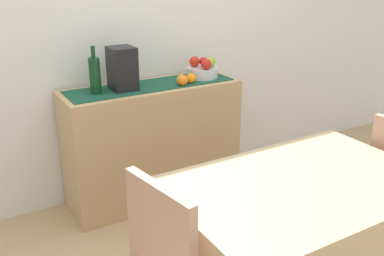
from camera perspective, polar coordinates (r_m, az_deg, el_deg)
name	(u,v)px	position (r m, az deg, el deg)	size (l,w,h in m)	color
room_wall_rear	(127,11)	(3.19, -8.42, 14.88)	(6.40, 0.06, 2.70)	silver
sideboard_console	(153,143)	(3.20, -5.04, -1.98)	(1.25, 0.42, 0.86)	tan
table_runner	(151,85)	(3.06, -5.30, 5.55)	(1.18, 0.32, 0.01)	#174B34
fruit_bowl	(202,72)	(3.24, 1.35, 7.24)	(0.23, 0.23, 0.08)	silver
apple_front	(204,61)	(3.28, 1.52, 8.67)	(0.07, 0.07, 0.07)	red
apple_rear	(206,64)	(3.17, 1.86, 8.32)	(0.08, 0.08, 0.08)	red
apple_right	(194,62)	(3.25, 0.32, 8.65)	(0.08, 0.08, 0.08)	red
apple_left	(210,62)	(3.24, 2.42, 8.58)	(0.07, 0.07, 0.07)	#93B232
wine_bottle	(95,75)	(2.89, -12.53, 6.73)	(0.07, 0.07, 0.31)	#103C19
coffee_maker	(122,69)	(2.95, -9.06, 7.61)	(0.16, 0.18, 0.29)	black
orange_loose_far	(191,78)	(3.10, -0.15, 6.46)	(0.07, 0.07, 0.07)	orange
orange_loose_near_bowl	(182,80)	(3.04, -1.29, 6.24)	(0.08, 0.08, 0.08)	orange
dining_table	(296,250)	(2.25, 13.40, -15.16)	(1.21, 0.79, 0.74)	tan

